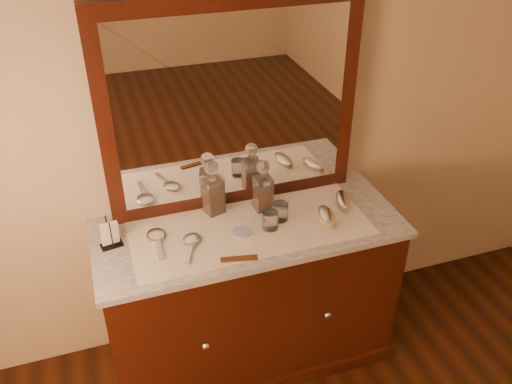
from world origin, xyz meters
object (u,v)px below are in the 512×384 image
pin_dish (242,233)px  brush_near (327,217)px  comb (239,259)px  mirror_frame (232,106)px  napkin_rack (110,235)px  decanter_right (263,190)px  decanter_left (213,193)px  hand_mirror_inner (191,242)px  brush_far (343,201)px  hand_mirror_outer (157,238)px  dresser_cabinet (250,295)px

pin_dish → brush_near: 0.41m
comb → brush_near: brush_near is taller
mirror_frame → comb: size_ratio=7.52×
pin_dish → comb: pin_dish is taller
napkin_rack → decanter_right: decanter_right is taller
decanter_left → hand_mirror_inner: (-0.16, -0.21, -0.10)m
brush_far → decanter_right: bearing=166.3°
mirror_frame → pin_dish: (-0.05, -0.30, -0.49)m
mirror_frame → decanter_left: size_ratio=4.33×
napkin_rack → hand_mirror_inner: 0.36m
decanter_right → hand_mirror_outer: (-0.53, -0.08, -0.09)m
decanter_right → hand_mirror_inner: decanter_right is taller
comb → hand_mirror_inner: (-0.17, 0.17, 0.00)m
pin_dish → decanter_left: (-0.07, 0.22, 0.10)m
comb → brush_near: (0.47, 0.14, 0.02)m
dresser_cabinet → decanter_left: bearing=127.7°
dresser_cabinet → pin_dish: size_ratio=16.55×
comb → napkin_rack: (-0.51, 0.28, 0.05)m
dresser_cabinet → comb: comb is taller
pin_dish → comb: size_ratio=0.53×
mirror_frame → hand_mirror_inner: mirror_frame is taller
decanter_left → hand_mirror_inner: decanter_left is taller
decanter_left → brush_near: decanter_left is taller
brush_near → napkin_rack: bearing=172.2°
dresser_cabinet → brush_near: bearing=-12.5°
decanter_right → brush_far: 0.41m
dresser_cabinet → pin_dish: bearing=-135.1°
pin_dish → brush_near: (0.41, -0.03, 0.02)m
comb → brush_near: 0.49m
dresser_cabinet → brush_near: 0.59m
brush_far → hand_mirror_outer: bearing=179.4°
napkin_rack → hand_mirror_inner: napkin_rack is taller
brush_near → brush_far: brush_near is taller
brush_far → napkin_rack: bearing=178.2°
decanter_left → decanter_right: (0.23, -0.05, -0.00)m
decanter_right → hand_mirror_inner: bearing=-157.4°
napkin_rack → hand_mirror_outer: (0.20, -0.03, -0.04)m
napkin_rack → decanter_right: (0.73, 0.06, 0.05)m
comb → decanter_right: (0.22, 0.33, 0.10)m
hand_mirror_outer → decanter_left: bearing=23.9°
pin_dish → decanter_left: decanter_left is taller
brush_near → decanter_left: bearing=153.3°
napkin_rack → comb: bearing=-28.5°
decanter_left → brush_far: 0.64m
dresser_cabinet → napkin_rack: size_ratio=9.76×
decanter_left → brush_far: decanter_left is taller
pin_dish → decanter_right: decanter_right is taller
napkin_rack → brush_far: bearing=-1.8°
comb → decanter_right: size_ratio=0.60×
mirror_frame → hand_mirror_outer: (-0.43, -0.22, -0.49)m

